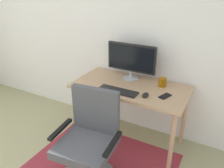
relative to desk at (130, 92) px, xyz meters
name	(u,v)px	position (x,y,z in m)	size (l,w,h in m)	color
wall_back	(112,26)	(-0.45, 0.40, 0.63)	(6.00, 0.10, 2.60)	white
desk	(130,92)	(0.00, 0.00, 0.00)	(1.28, 0.66, 0.75)	tan
monitor	(131,59)	(-0.08, 0.19, 0.33)	(0.59, 0.18, 0.42)	#B2B2B7
keyboard	(118,91)	(-0.06, -0.20, 0.09)	(0.43, 0.13, 0.02)	black
computer_mouse	(145,95)	(0.24, -0.16, 0.10)	(0.06, 0.10, 0.03)	black
coffee_cup	(162,82)	(0.31, 0.16, 0.13)	(0.09, 0.09, 0.10)	#915608
cell_phone	(165,96)	(0.42, -0.07, 0.09)	(0.07, 0.14, 0.01)	black
office_chair	(89,149)	(-0.08, -0.74, -0.29)	(0.60, 0.57, 0.94)	slate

